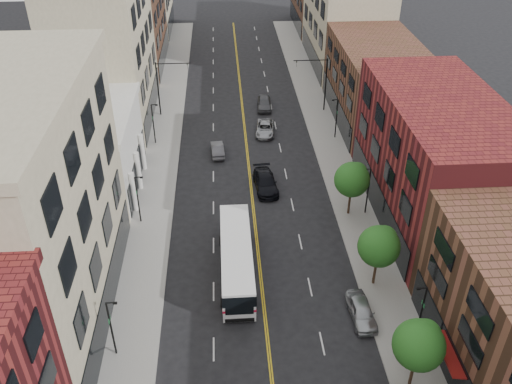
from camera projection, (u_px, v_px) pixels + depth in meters
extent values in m
cube|color=gray|center=(161.00, 164.00, 61.61)|extent=(4.00, 110.00, 0.15)
cube|color=gray|center=(334.00, 158.00, 62.72)|extent=(4.00, 110.00, 0.15)
cube|color=tan|center=(23.00, 216.00, 37.99)|extent=(10.00, 22.00, 18.00)
cube|color=silver|center=(85.00, 153.00, 55.73)|extent=(10.00, 14.00, 8.00)
cube|color=tan|center=(105.00, 51.00, 67.12)|extent=(10.00, 20.00, 18.00)
cube|color=brown|center=(128.00, 17.00, 84.59)|extent=(10.00, 20.00, 15.00)
cube|color=maroon|center=(435.00, 159.00, 50.68)|extent=(10.00, 22.00, 12.00)
cube|color=brown|center=(377.00, 83.00, 68.71)|extent=(10.00, 20.00, 10.00)
cube|color=tan|center=(345.00, 20.00, 85.08)|extent=(10.00, 22.00, 14.00)
cylinder|color=black|center=(412.00, 372.00, 36.15)|extent=(0.22, 0.22, 2.50)
sphere|color=#1A5016|center=(419.00, 345.00, 34.69)|extent=(3.40, 3.40, 3.40)
sphere|color=#1A5016|center=(426.00, 334.00, 34.77)|extent=(2.04, 2.04, 2.04)
cylinder|color=black|center=(375.00, 271.00, 44.47)|extent=(0.22, 0.22, 2.50)
sphere|color=#1A5016|center=(379.00, 246.00, 43.01)|extent=(3.40, 3.40, 3.40)
sphere|color=#1A5016|center=(385.00, 238.00, 43.09)|extent=(2.04, 2.04, 2.04)
cylinder|color=black|center=(349.00, 203.00, 52.79)|extent=(0.22, 0.22, 2.50)
sphere|color=#1A5016|center=(352.00, 180.00, 51.33)|extent=(3.40, 3.40, 3.40)
sphere|color=#1A5016|center=(357.00, 173.00, 51.41)|extent=(2.04, 2.04, 2.04)
cylinder|color=black|center=(111.00, 329.00, 37.66)|extent=(0.14, 0.14, 5.00)
cylinder|color=black|center=(111.00, 303.00, 36.30)|extent=(0.70, 0.10, 0.10)
cube|color=black|center=(115.00, 303.00, 36.34)|extent=(0.28, 0.14, 0.14)
cube|color=#19592D|center=(109.00, 320.00, 37.17)|extent=(0.04, 0.55, 0.35)
cylinder|color=black|center=(138.00, 200.00, 50.98)|extent=(0.14, 0.14, 5.00)
cylinder|color=black|center=(138.00, 177.00, 49.62)|extent=(0.70, 0.10, 0.10)
cube|color=black|center=(141.00, 177.00, 49.66)|extent=(0.28, 0.14, 0.14)
cube|color=#19592D|center=(137.00, 192.00, 50.48)|extent=(0.04, 0.55, 0.35)
cylinder|color=black|center=(153.00, 124.00, 64.30)|extent=(0.14, 0.14, 5.00)
cylinder|color=black|center=(154.00, 105.00, 62.94)|extent=(0.70, 0.10, 0.10)
cube|color=black|center=(156.00, 105.00, 62.98)|extent=(0.28, 0.14, 0.14)
cube|color=#19592D|center=(153.00, 117.00, 63.80)|extent=(0.04, 0.55, 0.35)
cylinder|color=black|center=(421.00, 313.00, 38.88)|extent=(0.14, 0.14, 5.00)
cylinder|color=black|center=(422.00, 288.00, 37.48)|extent=(0.70, 0.10, 0.10)
cube|color=black|center=(418.00, 289.00, 37.50)|extent=(0.28, 0.14, 0.14)
cube|color=#19592D|center=(423.00, 304.00, 38.39)|extent=(0.04, 0.55, 0.35)
cylinder|color=black|center=(368.00, 191.00, 52.20)|extent=(0.14, 0.14, 5.00)
cylinder|color=black|center=(367.00, 169.00, 50.80)|extent=(0.70, 0.10, 0.10)
cube|color=black|center=(365.00, 170.00, 50.81)|extent=(0.28, 0.14, 0.14)
cube|color=#19592D|center=(369.00, 183.00, 51.70)|extent=(0.04, 0.55, 0.35)
cylinder|color=black|center=(336.00, 119.00, 65.51)|extent=(0.14, 0.14, 5.00)
cylinder|color=black|center=(335.00, 100.00, 64.12)|extent=(0.70, 0.10, 0.10)
cube|color=black|center=(333.00, 100.00, 64.13)|extent=(0.28, 0.14, 0.14)
cube|color=#19592D|center=(337.00, 112.00, 65.02)|extent=(0.04, 0.55, 0.35)
cylinder|color=black|center=(158.00, 89.00, 70.35)|extent=(0.18, 0.18, 7.20)
cylinder|color=black|center=(173.00, 63.00, 68.59)|extent=(4.40, 0.12, 0.12)
imported|color=black|center=(187.00, 66.00, 68.91)|extent=(0.15, 0.18, 0.90)
cylinder|color=black|center=(326.00, 85.00, 71.56)|extent=(0.18, 0.18, 7.20)
cylinder|color=black|center=(311.00, 60.00, 69.57)|extent=(4.40, 0.12, 0.12)
imported|color=black|center=(297.00, 64.00, 69.69)|extent=(0.15, 0.18, 0.90)
cube|color=silver|center=(237.00, 258.00, 45.53)|extent=(2.56, 11.73, 2.83)
cube|color=black|center=(236.00, 252.00, 45.15)|extent=(2.60, 11.77, 1.03)
cube|color=red|center=(237.00, 261.00, 45.69)|extent=(2.60, 11.77, 0.21)
cube|color=black|center=(239.00, 307.00, 40.50)|extent=(2.15, 0.06, 1.56)
cylinder|color=black|center=(222.00, 302.00, 42.83)|extent=(0.27, 0.94, 0.94)
cylinder|color=black|center=(255.00, 301.00, 42.98)|extent=(0.27, 0.94, 0.94)
cylinder|color=black|center=(221.00, 241.00, 49.34)|extent=(0.27, 0.94, 0.94)
cylinder|color=black|center=(249.00, 239.00, 49.48)|extent=(0.27, 0.94, 0.94)
imported|color=#A6AAAE|center=(361.00, 311.00, 41.66)|extent=(1.97, 4.42, 1.48)
imported|color=#4D4D52|center=(217.00, 149.00, 63.22)|extent=(1.73, 4.16, 1.34)
imported|color=black|center=(265.00, 182.00, 56.99)|extent=(2.69, 5.63, 1.58)
imported|color=#93959A|center=(265.00, 128.00, 67.68)|extent=(2.85, 5.14, 1.36)
imported|color=#434448|center=(264.00, 103.00, 73.80)|extent=(2.18, 4.78, 1.59)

